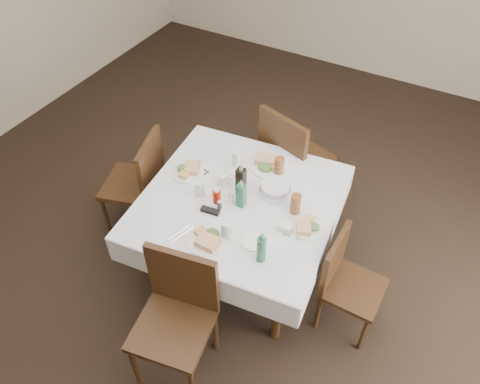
{
  "coord_description": "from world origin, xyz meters",
  "views": [
    {
      "loc": [
        1.26,
        -2.04,
        3.15
      ],
      "look_at": [
        0.11,
        0.04,
        0.8
      ],
      "focal_mm": 35.0,
      "sensor_mm": 36.0,
      "label": 1
    }
  ],
  "objects_px": {
    "water_e": "(298,199)",
    "water_w": "(200,188)",
    "ketchup_bottle": "(217,196)",
    "dining_table": "(239,207)",
    "oil_cruet_dark": "(241,179)",
    "oil_cruet_green": "(241,194)",
    "chair_south": "(178,309)",
    "water_s": "(227,230)",
    "chair_west": "(141,179)",
    "chair_north": "(290,155)",
    "water_n": "(237,159)",
    "green_bottle": "(261,249)",
    "bread_basket": "(275,189)",
    "chair_east": "(345,278)",
    "coffee_mug": "(223,180)"
  },
  "relations": [
    {
      "from": "bread_basket",
      "to": "ketchup_bottle",
      "type": "distance_m",
      "value": 0.43
    },
    {
      "from": "chair_north",
      "to": "chair_west",
      "type": "height_order",
      "value": "chair_north"
    },
    {
      "from": "chair_north",
      "to": "coffee_mug",
      "type": "height_order",
      "value": "chair_north"
    },
    {
      "from": "water_e",
      "to": "coffee_mug",
      "type": "bearing_deg",
      "value": -173.29
    },
    {
      "from": "ketchup_bottle",
      "to": "chair_east",
      "type": "bearing_deg",
      "value": 1.99
    },
    {
      "from": "oil_cruet_dark",
      "to": "coffee_mug",
      "type": "height_order",
      "value": "oil_cruet_dark"
    },
    {
      "from": "chair_west",
      "to": "water_w",
      "type": "distance_m",
      "value": 0.72
    },
    {
      "from": "chair_west",
      "to": "ketchup_bottle",
      "type": "bearing_deg",
      "value": -7.37
    },
    {
      "from": "water_w",
      "to": "chair_north",
      "type": "bearing_deg",
      "value": 70.89
    },
    {
      "from": "chair_west",
      "to": "water_s",
      "type": "bearing_deg",
      "value": -18.84
    },
    {
      "from": "chair_west",
      "to": "water_n",
      "type": "height_order",
      "value": "chair_west"
    },
    {
      "from": "ketchup_bottle",
      "to": "dining_table",
      "type": "bearing_deg",
      "value": 36.69
    },
    {
      "from": "dining_table",
      "to": "water_e",
      "type": "height_order",
      "value": "water_e"
    },
    {
      "from": "dining_table",
      "to": "oil_cruet_dark",
      "type": "xyz_separation_m",
      "value": [
        -0.04,
        0.09,
        0.19
      ]
    },
    {
      "from": "chair_east",
      "to": "ketchup_bottle",
      "type": "distance_m",
      "value": 1.05
    },
    {
      "from": "ketchup_bottle",
      "to": "water_e",
      "type": "bearing_deg",
      "value": 24.77
    },
    {
      "from": "chair_west",
      "to": "water_e",
      "type": "distance_m",
      "value": 1.35
    },
    {
      "from": "dining_table",
      "to": "water_s",
      "type": "bearing_deg",
      "value": -74.4
    },
    {
      "from": "chair_east",
      "to": "bread_basket",
      "type": "bearing_deg",
      "value": 160.0
    },
    {
      "from": "chair_south",
      "to": "water_e",
      "type": "xyz_separation_m",
      "value": [
        0.35,
        1.0,
        0.27
      ]
    },
    {
      "from": "water_n",
      "to": "green_bottle",
      "type": "xyz_separation_m",
      "value": [
        0.56,
        -0.71,
        0.03
      ]
    },
    {
      "from": "ketchup_bottle",
      "to": "water_s",
      "type": "bearing_deg",
      "value": -47.55
    },
    {
      "from": "oil_cruet_dark",
      "to": "dining_table",
      "type": "bearing_deg",
      "value": -67.89
    },
    {
      "from": "ketchup_bottle",
      "to": "chair_south",
      "type": "bearing_deg",
      "value": -78.01
    },
    {
      "from": "dining_table",
      "to": "water_s",
      "type": "relative_size",
      "value": 10.8
    },
    {
      "from": "chair_south",
      "to": "water_s",
      "type": "bearing_deg",
      "value": 83.18
    },
    {
      "from": "dining_table",
      "to": "chair_north",
      "type": "height_order",
      "value": "chair_north"
    },
    {
      "from": "chair_east",
      "to": "coffee_mug",
      "type": "distance_m",
      "value": 1.1
    },
    {
      "from": "water_e",
      "to": "ketchup_bottle",
      "type": "distance_m",
      "value": 0.57
    },
    {
      "from": "water_n",
      "to": "ketchup_bottle",
      "type": "distance_m",
      "value": 0.41
    },
    {
      "from": "chair_north",
      "to": "water_s",
      "type": "height_order",
      "value": "chair_north"
    },
    {
      "from": "water_s",
      "to": "coffee_mug",
      "type": "bearing_deg",
      "value": 123.46
    },
    {
      "from": "bread_basket",
      "to": "oil_cruet_dark",
      "type": "distance_m",
      "value": 0.26
    },
    {
      "from": "chair_north",
      "to": "oil_cruet_dark",
      "type": "relative_size",
      "value": 4.05
    },
    {
      "from": "chair_west",
      "to": "ketchup_bottle",
      "type": "xyz_separation_m",
      "value": [
        0.8,
        -0.1,
        0.28
      ]
    },
    {
      "from": "chair_north",
      "to": "chair_south",
      "type": "height_order",
      "value": "chair_north"
    },
    {
      "from": "chair_north",
      "to": "green_bottle",
      "type": "bearing_deg",
      "value": -74.59
    },
    {
      "from": "water_e",
      "to": "water_w",
      "type": "xyz_separation_m",
      "value": [
        -0.66,
        -0.23,
        -0.01
      ]
    },
    {
      "from": "dining_table",
      "to": "water_e",
      "type": "bearing_deg",
      "value": 20.12
    },
    {
      "from": "dining_table",
      "to": "water_n",
      "type": "bearing_deg",
      "value": 121.52
    },
    {
      "from": "water_w",
      "to": "ketchup_bottle",
      "type": "relative_size",
      "value": 0.95
    },
    {
      "from": "chair_north",
      "to": "ketchup_bottle",
      "type": "distance_m",
      "value": 0.95
    },
    {
      "from": "water_e",
      "to": "oil_cruet_green",
      "type": "height_order",
      "value": "oil_cruet_green"
    },
    {
      "from": "water_s",
      "to": "oil_cruet_dark",
      "type": "distance_m",
      "value": 0.45
    },
    {
      "from": "chair_north",
      "to": "water_w",
      "type": "distance_m",
      "value": 0.99
    },
    {
      "from": "oil_cruet_dark",
      "to": "oil_cruet_green",
      "type": "relative_size",
      "value": 1.06
    },
    {
      "from": "chair_south",
      "to": "green_bottle",
      "type": "bearing_deg",
      "value": 53.3
    },
    {
      "from": "ketchup_bottle",
      "to": "green_bottle",
      "type": "height_order",
      "value": "green_bottle"
    },
    {
      "from": "water_w",
      "to": "bread_basket",
      "type": "xyz_separation_m",
      "value": [
        0.46,
        0.27,
        -0.03
      ]
    },
    {
      "from": "dining_table",
      "to": "ketchup_bottle",
      "type": "distance_m",
      "value": 0.21
    }
  ]
}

